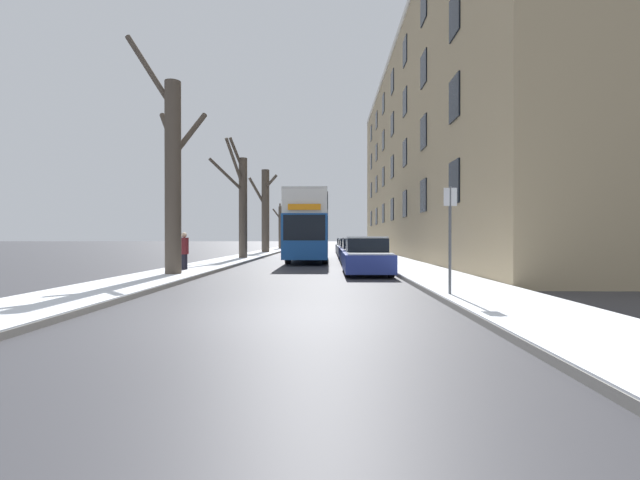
{
  "coord_description": "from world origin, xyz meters",
  "views": [
    {
      "loc": [
        1.09,
        -8.14,
        1.54
      ],
      "look_at": [
        0.65,
        14.36,
        1.4
      ],
      "focal_mm": 24.0,
      "sensor_mm": 36.0,
      "label": 1
    }
  ],
  "objects_px": {
    "double_decker_bus": "(309,224)",
    "pedestrian_left_sidewalk": "(184,251)",
    "street_sign_post": "(450,236)",
    "parked_car_3": "(347,248)",
    "bare_tree_left_0": "(172,171)",
    "bare_tree_left_3": "(281,226)",
    "oncoming_van": "(307,240)",
    "parked_car_2": "(351,250)",
    "bare_tree_left_1": "(242,203)",
    "parked_car_0": "(367,257)",
    "parked_car_4": "(344,246)",
    "parked_car_1": "(356,253)",
    "bare_tree_left_2": "(265,209)"
  },
  "relations": [
    {
      "from": "double_decker_bus",
      "to": "oncoming_van",
      "type": "height_order",
      "value": "double_decker_bus"
    },
    {
      "from": "parked_car_0",
      "to": "parked_car_1",
      "type": "relative_size",
      "value": 0.91
    },
    {
      "from": "pedestrian_left_sidewalk",
      "to": "street_sign_post",
      "type": "bearing_deg",
      "value": 65.02
    },
    {
      "from": "bare_tree_left_0",
      "to": "parked_car_1",
      "type": "xyz_separation_m",
      "value": [
        7.52,
        7.73,
        -3.36
      ]
    },
    {
      "from": "double_decker_bus",
      "to": "parked_car_0",
      "type": "relative_size",
      "value": 2.74
    },
    {
      "from": "bare_tree_left_0",
      "to": "bare_tree_left_3",
      "type": "height_order",
      "value": "bare_tree_left_0"
    },
    {
      "from": "bare_tree_left_1",
      "to": "parked_car_4",
      "type": "xyz_separation_m",
      "value": [
        7.41,
        13.41,
        -3.15
      ]
    },
    {
      "from": "parked_car_2",
      "to": "parked_car_3",
      "type": "xyz_separation_m",
      "value": [
        -0.0,
        6.05,
        -0.02
      ]
    },
    {
      "from": "parked_car_2",
      "to": "bare_tree_left_1",
      "type": "bearing_deg",
      "value": -171.33
    },
    {
      "from": "double_decker_bus",
      "to": "oncoming_van",
      "type": "xyz_separation_m",
      "value": [
        -1.15,
        21.24,
        -1.21
      ]
    },
    {
      "from": "parked_car_2",
      "to": "street_sign_post",
      "type": "xyz_separation_m",
      "value": [
        1.39,
        -19.28,
        0.9
      ]
    },
    {
      "from": "parked_car_0",
      "to": "parked_car_1",
      "type": "xyz_separation_m",
      "value": [
        0.0,
        6.28,
        -0.03
      ]
    },
    {
      "from": "parked_car_0",
      "to": "bare_tree_left_1",
      "type": "bearing_deg",
      "value": 123.96
    },
    {
      "from": "oncoming_van",
      "to": "parked_car_3",
      "type": "bearing_deg",
      "value": -73.45
    },
    {
      "from": "bare_tree_left_0",
      "to": "oncoming_van",
      "type": "height_order",
      "value": "bare_tree_left_0"
    },
    {
      "from": "bare_tree_left_1",
      "to": "oncoming_van",
      "type": "xyz_separation_m",
      "value": [
        3.42,
        20.61,
        -2.64
      ]
    },
    {
      "from": "parked_car_3",
      "to": "street_sign_post",
      "type": "height_order",
      "value": "street_sign_post"
    },
    {
      "from": "bare_tree_left_1",
      "to": "parked_car_4",
      "type": "distance_m",
      "value": 15.64
    },
    {
      "from": "bare_tree_left_0",
      "to": "parked_car_3",
      "type": "height_order",
      "value": "bare_tree_left_0"
    },
    {
      "from": "bare_tree_left_2",
      "to": "oncoming_van",
      "type": "bearing_deg",
      "value": 67.6
    },
    {
      "from": "parked_car_3",
      "to": "street_sign_post",
      "type": "distance_m",
      "value": 25.38
    },
    {
      "from": "bare_tree_left_1",
      "to": "parked_car_1",
      "type": "bearing_deg",
      "value": -32.5
    },
    {
      "from": "bare_tree_left_3",
      "to": "oncoming_van",
      "type": "distance_m",
      "value": 5.93
    },
    {
      "from": "bare_tree_left_0",
      "to": "parked_car_0",
      "type": "relative_size",
      "value": 2.32
    },
    {
      "from": "bare_tree_left_0",
      "to": "double_decker_bus",
      "type": "relative_size",
      "value": 0.85
    },
    {
      "from": "parked_car_0",
      "to": "bare_tree_left_3",
      "type": "bearing_deg",
      "value": 101.87
    },
    {
      "from": "parked_car_2",
      "to": "parked_car_3",
      "type": "distance_m",
      "value": 6.05
    },
    {
      "from": "bare_tree_left_0",
      "to": "parked_car_3",
      "type": "relative_size",
      "value": 2.11
    },
    {
      "from": "bare_tree_left_1",
      "to": "parked_car_2",
      "type": "relative_size",
      "value": 1.89
    },
    {
      "from": "bare_tree_left_1",
      "to": "double_decker_bus",
      "type": "relative_size",
      "value": 0.74
    },
    {
      "from": "parked_car_0",
      "to": "parked_car_3",
      "type": "height_order",
      "value": "parked_car_0"
    },
    {
      "from": "parked_car_1",
      "to": "parked_car_3",
      "type": "xyz_separation_m",
      "value": [
        -0.0,
        11.9,
        -0.03
      ]
    },
    {
      "from": "pedestrian_left_sidewalk",
      "to": "parked_car_2",
      "type": "bearing_deg",
      "value": 161.29
    },
    {
      "from": "bare_tree_left_3",
      "to": "pedestrian_left_sidewalk",
      "type": "relative_size",
      "value": 3.25
    },
    {
      "from": "bare_tree_left_3",
      "to": "street_sign_post",
      "type": "xyz_separation_m",
      "value": [
        8.96,
        -43.15,
        -1.35
      ]
    },
    {
      "from": "parked_car_4",
      "to": "parked_car_1",
      "type": "bearing_deg",
      "value": -90.0
    },
    {
      "from": "parked_car_1",
      "to": "parked_car_3",
      "type": "bearing_deg",
      "value": 90.0
    },
    {
      "from": "parked_car_0",
      "to": "street_sign_post",
      "type": "distance_m",
      "value": 7.34
    },
    {
      "from": "bare_tree_left_3",
      "to": "parked_car_0",
      "type": "relative_size",
      "value": 1.42
    },
    {
      "from": "street_sign_post",
      "to": "parked_car_3",
      "type": "bearing_deg",
      "value": 93.15
    },
    {
      "from": "parked_car_4",
      "to": "street_sign_post",
      "type": "height_order",
      "value": "street_sign_post"
    },
    {
      "from": "parked_car_3",
      "to": "parked_car_0",
      "type": "bearing_deg",
      "value": -90.0
    },
    {
      "from": "double_decker_bus",
      "to": "pedestrian_left_sidewalk",
      "type": "height_order",
      "value": "double_decker_bus"
    },
    {
      "from": "parked_car_4",
      "to": "street_sign_post",
      "type": "distance_m",
      "value": 31.6
    },
    {
      "from": "parked_car_4",
      "to": "pedestrian_left_sidewalk",
      "type": "xyz_separation_m",
      "value": [
        -7.76,
        -23.86,
        0.28
      ]
    },
    {
      "from": "double_decker_bus",
      "to": "parked_car_4",
      "type": "relative_size",
      "value": 2.64
    },
    {
      "from": "bare_tree_left_2",
      "to": "pedestrian_left_sidewalk",
      "type": "xyz_separation_m",
      "value": [
        -0.17,
        -22.34,
        -3.32
      ]
    },
    {
      "from": "parked_car_2",
      "to": "street_sign_post",
      "type": "relative_size",
      "value": 1.55
    },
    {
      "from": "parked_car_0",
      "to": "parked_car_4",
      "type": "xyz_separation_m",
      "value": [
        0.0,
        24.41,
        -0.03
      ]
    },
    {
      "from": "parked_car_1",
      "to": "street_sign_post",
      "type": "bearing_deg",
      "value": -84.07
    }
  ]
}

